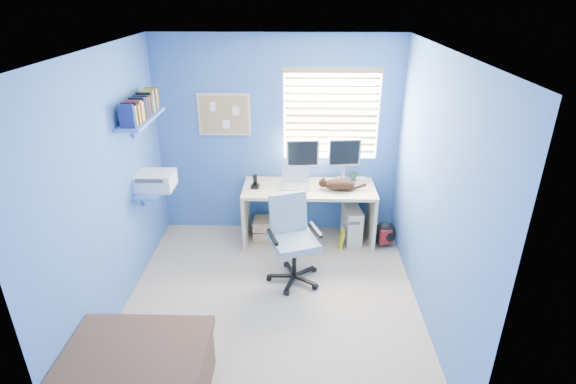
{
  "coord_description": "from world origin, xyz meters",
  "views": [
    {
      "loc": [
        0.26,
        -3.74,
        2.97
      ],
      "look_at": [
        0.15,
        0.65,
        0.95
      ],
      "focal_mm": 28.0,
      "sensor_mm": 36.0,
      "label": 1
    }
  ],
  "objects_px": {
    "cat": "(339,184)",
    "tower_pc": "(352,224)",
    "office_chair": "(293,250)",
    "desk": "(308,214)",
    "laptop": "(295,179)"
  },
  "relations": [
    {
      "from": "desk",
      "to": "laptop",
      "type": "xyz_separation_m",
      "value": [
        -0.17,
        0.0,
        0.48
      ]
    },
    {
      "from": "cat",
      "to": "tower_pc",
      "type": "height_order",
      "value": "cat"
    },
    {
      "from": "cat",
      "to": "tower_pc",
      "type": "xyz_separation_m",
      "value": [
        0.19,
        0.08,
        -0.58
      ]
    },
    {
      "from": "laptop",
      "to": "cat",
      "type": "height_order",
      "value": "laptop"
    },
    {
      "from": "desk",
      "to": "office_chair",
      "type": "height_order",
      "value": "office_chair"
    },
    {
      "from": "tower_pc",
      "to": "office_chair",
      "type": "relative_size",
      "value": 0.47
    },
    {
      "from": "cat",
      "to": "office_chair",
      "type": "distance_m",
      "value": 1.04
    },
    {
      "from": "cat",
      "to": "desk",
      "type": "bearing_deg",
      "value": 175.7
    },
    {
      "from": "tower_pc",
      "to": "cat",
      "type": "bearing_deg",
      "value": -162.54
    },
    {
      "from": "tower_pc",
      "to": "office_chair",
      "type": "bearing_deg",
      "value": -137.24
    },
    {
      "from": "desk",
      "to": "laptop",
      "type": "relative_size",
      "value": 4.88
    },
    {
      "from": "cat",
      "to": "tower_pc",
      "type": "distance_m",
      "value": 0.62
    },
    {
      "from": "desk",
      "to": "tower_pc",
      "type": "height_order",
      "value": "desk"
    },
    {
      "from": "laptop",
      "to": "tower_pc",
      "type": "height_order",
      "value": "laptop"
    },
    {
      "from": "tower_pc",
      "to": "office_chair",
      "type": "height_order",
      "value": "office_chair"
    }
  ]
}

